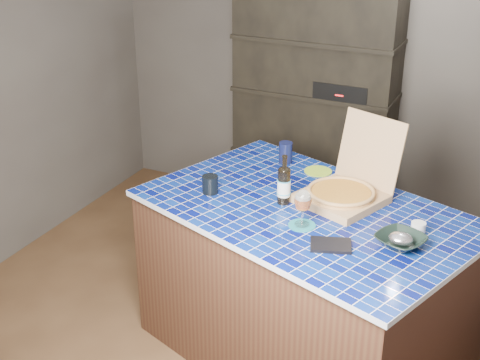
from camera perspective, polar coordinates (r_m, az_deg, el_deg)
The scene contains 14 objects.
room at distance 3.71m, azimuth -1.32°, elevation 4.23°, with size 3.50×3.50×3.50m.
shelving_unit at distance 5.16m, azimuth 6.42°, elevation 5.98°, with size 1.20×0.41×1.80m.
kitchen_island at distance 3.77m, azimuth 5.46°, elevation -8.79°, with size 1.98×1.60×0.94m.
pizza_box at distance 3.62m, azimuth 8.88°, elevation -0.90°, with size 0.54×0.59×0.43m.
mead_bottle at distance 3.54m, azimuth 3.77°, elevation -0.39°, with size 0.07×0.07×0.27m.
teal_trivet at distance 3.36m, azimuth 5.30°, elevation -3.87°, with size 0.14×0.14×0.01m, color #166974.
wine_glass at distance 3.30m, azimuth 5.39°, elevation -1.83°, with size 0.09×0.09×0.19m.
tumbler at distance 3.67m, azimuth -2.56°, elevation -0.37°, with size 0.09×0.09×0.10m, color black.
dvd_case at distance 3.20m, azimuth 7.74°, elevation -5.52°, with size 0.14×0.19×0.02m, color black.
bowl at distance 3.25m, azimuth 13.53°, elevation -5.07°, with size 0.22×0.22×0.05m, color black.
foil_contents at distance 3.25m, azimuth 13.56°, elevation -4.88°, with size 0.12×0.10×0.05m, color #B9B8C4.
white_jar at distance 3.38m, azimuth 14.96°, elevation -4.00°, with size 0.07×0.07×0.06m, color silver.
navy_cup at distance 4.06m, azimuth 3.92°, elevation 2.35°, with size 0.08×0.08×0.13m, color black.
green_trivet at distance 3.98m, azimuth 6.67°, elevation 0.76°, with size 0.16×0.16×0.01m, color #95BF29.
Camera 1 is at (1.56, -3.10, 2.55)m, focal length 50.00 mm.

